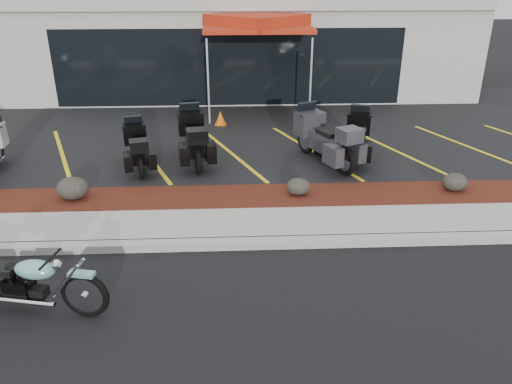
{
  "coord_description": "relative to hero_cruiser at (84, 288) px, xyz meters",
  "views": [
    {
      "loc": [
        0.1,
        -6.94,
        4.6
      ],
      "look_at": [
        0.48,
        1.2,
        0.95
      ],
      "focal_mm": 35.0,
      "sensor_mm": 36.0,
      "label": 1
    }
  ],
  "objects": [
    {
      "name": "upper_lot",
      "position": [
        2.05,
        9.17,
        -0.41
      ],
      "size": [
        26.0,
        9.6,
        0.15
      ],
      "primitive_type": "cube",
      "color": "black",
      "rests_on": "ground"
    },
    {
      "name": "hero_cruiser",
      "position": [
        0.0,
        0.0,
        0.0
      ],
      "size": [
        2.83,
        1.25,
        0.97
      ],
      "primitive_type": null,
      "rotation": [
        0.0,
        0.0,
        -0.21
      ],
      "color": "#69A39A",
      "rests_on": "ground"
    },
    {
      "name": "curb",
      "position": [
        2.05,
        1.87,
        -0.41
      ],
      "size": [
        24.0,
        0.25,
        0.15
      ],
      "primitive_type": "cube",
      "color": "gray",
      "rests_on": "ground"
    },
    {
      "name": "boulder_mid",
      "position": [
        3.52,
        3.78,
        -0.14
      ],
      "size": [
        0.52,
        0.43,
        0.37
      ],
      "primitive_type": "ellipsoid",
      "color": "black",
      "rests_on": "mulch_bed"
    },
    {
      "name": "traffic_cone",
      "position": [
        1.75,
        9.21,
        -0.12
      ],
      "size": [
        0.42,
        0.42,
        0.43
      ],
      "primitive_type": "cone",
      "rotation": [
        0.0,
        0.0,
        -0.28
      ],
      "color": "#D35407",
      "rests_on": "upper_lot"
    },
    {
      "name": "touring_black_front",
      "position": [
        -0.35,
        6.22,
        0.23
      ],
      "size": [
        1.2,
        2.07,
        1.13
      ],
      "primitive_type": null,
      "rotation": [
        0.0,
        0.0,
        1.82
      ],
      "color": "black",
      "rests_on": "upper_lot"
    },
    {
      "name": "sidewalk",
      "position": [
        2.05,
        2.57,
        -0.41
      ],
      "size": [
        24.0,
        1.2,
        0.15
      ],
      "primitive_type": "cube",
      "color": "gray",
      "rests_on": "ground"
    },
    {
      "name": "touring_black_rear",
      "position": [
        5.48,
        6.67,
        0.29
      ],
      "size": [
        1.38,
        2.27,
        1.24
      ],
      "primitive_type": null,
      "rotation": [
        0.0,
        0.0,
        1.29
      ],
      "color": "black",
      "rests_on": "upper_lot"
    },
    {
      "name": "touring_grey",
      "position": [
        4.04,
        6.42,
        0.36
      ],
      "size": [
        1.81,
        2.54,
        1.39
      ],
      "primitive_type": null,
      "rotation": [
        0.0,
        0.0,
        2.0
      ],
      "color": "#323238",
      "rests_on": "upper_lot"
    },
    {
      "name": "popup_canopy",
      "position": [
        2.98,
        10.92,
        2.53
      ],
      "size": [
        3.84,
        3.84,
        3.15
      ],
      "rotation": [
        0.0,
        0.0,
        0.15
      ],
      "color": "silver",
      "rests_on": "upper_lot"
    },
    {
      "name": "dealership_building",
      "position": [
        2.05,
        15.44,
        1.52
      ],
      "size": [
        18.0,
        8.16,
        4.0
      ],
      "color": "#9A978B",
      "rests_on": "ground"
    },
    {
      "name": "mulch_bed",
      "position": [
        2.05,
        3.77,
        -0.4
      ],
      "size": [
        24.0,
        1.2,
        0.16
      ],
      "primitive_type": "cube",
      "color": "#391A0D",
      "rests_on": "ground"
    },
    {
      "name": "touring_black_mid",
      "position": [
        1.02,
        6.73,
        0.33
      ],
      "size": [
        1.25,
        2.4,
        1.33
      ],
      "primitive_type": null,
      "rotation": [
        0.0,
        0.0,
        1.74
      ],
      "color": "black",
      "rests_on": "upper_lot"
    },
    {
      "name": "boulder_left",
      "position": [
        -1.25,
        3.79,
        -0.09
      ],
      "size": [
        0.67,
        0.56,
        0.48
      ],
      "primitive_type": "ellipsoid",
      "color": "black",
      "rests_on": "mulch_bed"
    },
    {
      "name": "ground",
      "position": [
        2.05,
        0.97,
        -0.48
      ],
      "size": [
        90.0,
        90.0,
        0.0
      ],
      "primitive_type": "plane",
      "color": "black",
      "rests_on": "ground"
    },
    {
      "name": "boulder_right",
      "position": [
        6.97,
        3.85,
        -0.13
      ],
      "size": [
        0.55,
        0.46,
        0.39
      ],
      "primitive_type": "ellipsoid",
      "color": "black",
      "rests_on": "mulch_bed"
    }
  ]
}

